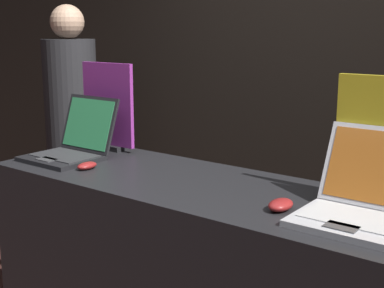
% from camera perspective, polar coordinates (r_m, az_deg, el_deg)
% --- Properties ---
extents(wall_back, '(8.00, 0.05, 2.80)m').
position_cam_1_polar(wall_back, '(3.24, 15.38, 8.75)').
color(wall_back, black).
rests_on(wall_back, ground_plane).
extents(laptop_front, '(0.32, 0.36, 0.27)m').
position_cam_1_polar(laptop_front, '(2.51, -12.65, -0.05)').
color(laptop_front, black).
rests_on(laptop_front, display_counter).
extents(mouse_front, '(0.06, 0.10, 0.03)m').
position_cam_1_polar(mouse_front, '(2.31, -11.14, -2.28)').
color(mouse_front, maroon).
rests_on(mouse_front, display_counter).
extents(promo_stand_front, '(0.32, 0.07, 0.42)m').
position_cam_1_polar(promo_stand_front, '(2.64, -8.94, 3.75)').
color(promo_stand_front, black).
rests_on(promo_stand_front, display_counter).
extents(laptop_back, '(0.34, 0.39, 0.27)m').
position_cam_1_polar(laptop_back, '(1.75, 17.64, -5.70)').
color(laptop_back, '#B7B7BC').
rests_on(laptop_back, display_counter).
extents(mouse_back, '(0.07, 0.11, 0.04)m').
position_cam_1_polar(mouse_back, '(1.79, 9.44, -6.42)').
color(mouse_back, maroon).
rests_on(mouse_back, display_counter).
extents(person_bystander, '(0.33, 0.33, 1.71)m').
position_cam_1_polar(person_bystander, '(3.45, -12.60, 0.57)').
color(person_bystander, '#282833').
rests_on(person_bystander, ground_plane).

